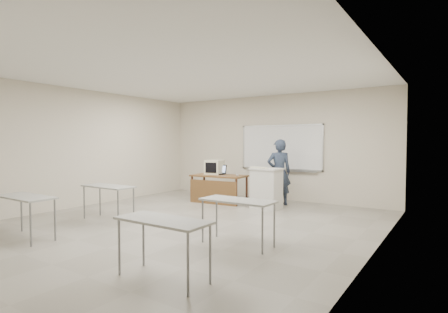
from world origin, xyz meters
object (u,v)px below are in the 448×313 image
Objects in this scene: laptop at (219,172)px; presenter at (279,172)px; podium at (266,188)px; mouse at (237,175)px; keyboard at (259,168)px; instructor_desk at (217,183)px; whiteboard at (281,148)px; crt_monitor at (214,167)px.

presenter is (1.62, 0.40, 0.05)m from laptop.
podium is 0.98m from mouse.
keyboard is at bearing -137.99° from podium.
keyboard is at bearing -9.49° from instructor_desk.
whiteboard reaches higher than presenter.
presenter reaches higher than mouse.
whiteboard is 1.63m from mouse.
crt_monitor reaches higher than mouse.
instructor_desk is at bearing -174.81° from mouse.
laptop is (-1.59, 0.26, 0.30)m from podium.
podium reaches higher than instructor_desk.
presenter is at bearing 4.13° from laptop.
keyboard is (0.79, -0.27, 0.25)m from mouse.
podium is at bearing -4.41° from instructor_desk.
podium is 1.64m from laptop.
instructor_desk is at bearing -168.76° from keyboard.
presenter is (0.19, 0.77, -0.16)m from keyboard.
presenter is at bearing 92.23° from keyboard.
whiteboard is 28.24× the size of mouse.
presenter reaches higher than laptop.
crt_monitor is 0.28× the size of presenter.
crt_monitor is 1.63m from keyboard.
instructor_desk is at bearing -12.31° from presenter.
presenter reaches higher than instructor_desk.
keyboard is (1.34, -0.11, 0.47)m from instructor_desk.
laptop is at bearing 174.15° from podium.
presenter reaches higher than crt_monitor.
crt_monitor is 1.02× the size of keyboard.
instructor_desk is 1.69m from presenter.
podium is 2.08× the size of crt_monitor.
presenter is at bearing -68.01° from whiteboard.
mouse is at bearing -15.33° from crt_monitor.
whiteboard is 1.66m from keyboard.
keyboard reaches higher than instructor_desk.
mouse is 0.05× the size of presenter.
podium is 0.75m from presenter.
whiteboard is at bearing -103.93° from presenter.
podium is 11.45× the size of mouse.
presenter is (0.97, 0.50, 0.09)m from mouse.
keyboard is at bearing -24.32° from laptop.
podium is at bearing -78.79° from whiteboard.
laptop is (-0.10, 0.27, 0.26)m from instructor_desk.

